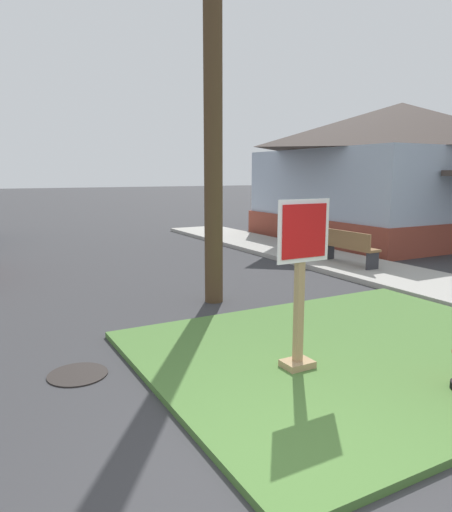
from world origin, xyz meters
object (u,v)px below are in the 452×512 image
(stop_sign, at_px, (300,289))
(utility_pole, at_px, (213,0))
(manhole_cover, at_px, (78,374))
(street_bench, at_px, (348,246))

(stop_sign, relative_size, utility_pole, 0.20)
(manhole_cover, height_order, street_bench, street_bench)
(stop_sign, xyz_separation_m, manhole_cover, (-2.32, 1.22, -1.03))
(street_bench, distance_m, utility_pole, 6.44)
(manhole_cover, bearing_deg, street_bench, 24.54)
(stop_sign, height_order, manhole_cover, stop_sign)
(manhole_cover, distance_m, utility_pole, 6.37)
(stop_sign, distance_m, street_bench, 6.70)
(manhole_cover, relative_size, street_bench, 0.41)
(stop_sign, xyz_separation_m, street_bench, (4.92, 4.53, -0.45))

